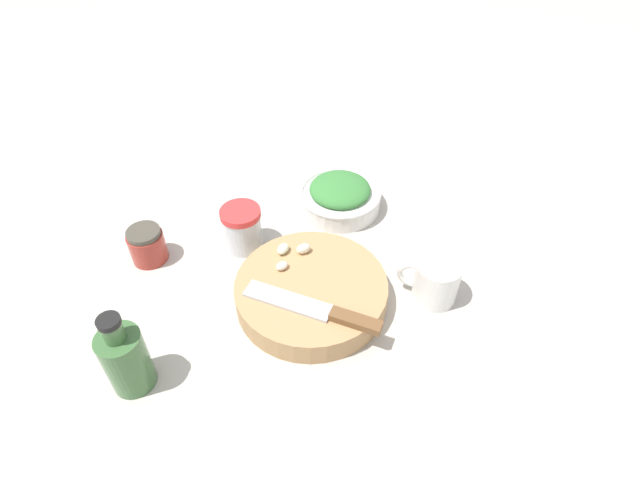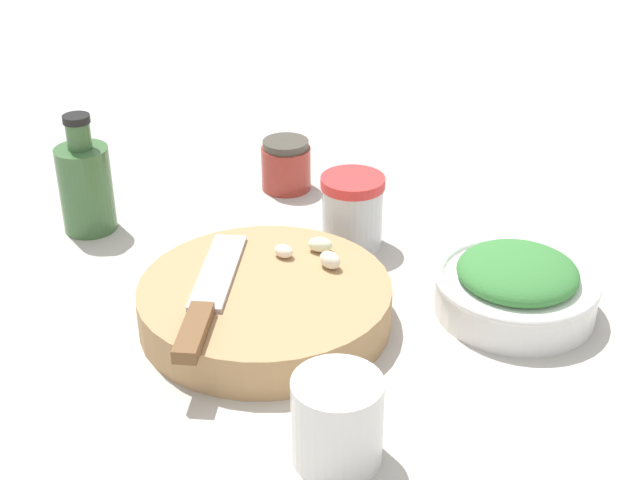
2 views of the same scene
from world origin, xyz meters
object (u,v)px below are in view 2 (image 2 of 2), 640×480
at_px(garlic_cloves, 315,252).
at_px(honey_jar, 286,165).
at_px(herb_bowl, 516,286).
at_px(cutting_board, 263,302).
at_px(chef_knife, 207,299).
at_px(spice_jar, 352,211).
at_px(coffee_mug, 337,418).
at_px(oil_bottle, 86,185).

height_order(garlic_cloves, honey_jar, honey_jar).
height_order(herb_bowl, honey_jar, honey_jar).
xyz_separation_m(garlic_cloves, honey_jar, (-0.25, 0.09, -0.02)).
bearing_deg(honey_jar, cutting_board, -30.37).
height_order(cutting_board, garlic_cloves, garlic_cloves).
bearing_deg(chef_knife, honey_jar, 84.92).
bearing_deg(spice_jar, chef_knife, -64.88).
height_order(herb_bowl, coffee_mug, coffee_mug).
xyz_separation_m(cutting_board, garlic_cloves, (-0.02, 0.07, 0.03)).
relative_size(chef_knife, coffee_mug, 2.10).
distance_m(garlic_cloves, herb_bowl, 0.21).
bearing_deg(herb_bowl, garlic_cloves, -127.13).
xyz_separation_m(spice_jar, honey_jar, (-0.17, -0.00, -0.01)).
relative_size(coffee_mug, oil_bottle, 0.67).
bearing_deg(honey_jar, coffee_mug, -21.52).
xyz_separation_m(chef_knife, honey_jar, (-0.27, 0.22, -0.01)).
bearing_deg(oil_bottle, honey_jar, 87.92).
relative_size(herb_bowl, spice_jar, 1.96).
xyz_separation_m(garlic_cloves, oil_bottle, (-0.26, -0.17, 0.01)).
distance_m(herb_bowl, oil_bottle, 0.51).
height_order(chef_knife, coffee_mug, coffee_mug).
height_order(herb_bowl, spice_jar, spice_jar).
bearing_deg(honey_jar, chef_knife, -38.48).
bearing_deg(cutting_board, coffee_mug, -8.39).
relative_size(chef_knife, garlic_cloves, 2.94).
distance_m(honey_jar, oil_bottle, 0.26).
xyz_separation_m(herb_bowl, honey_jar, (-0.37, -0.08, 0.00)).
relative_size(spice_jar, coffee_mug, 0.88).
distance_m(garlic_cloves, honey_jar, 0.26).
bearing_deg(coffee_mug, cutting_board, 171.61).
height_order(chef_knife, oil_bottle, oil_bottle).
relative_size(cutting_board, oil_bottle, 1.75).
height_order(cutting_board, coffee_mug, coffee_mug).
height_order(chef_knife, garlic_cloves, garlic_cloves).
bearing_deg(spice_jar, coffee_mug, -31.79).
relative_size(honey_jar, oil_bottle, 0.46).
height_order(coffee_mug, honey_jar, coffee_mug).
bearing_deg(honey_jar, spice_jar, 0.14).
xyz_separation_m(garlic_cloves, spice_jar, (-0.08, 0.09, -0.01)).
bearing_deg(herb_bowl, cutting_board, -114.39).
relative_size(cutting_board, garlic_cloves, 3.64).
bearing_deg(spice_jar, honey_jar, -179.86).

